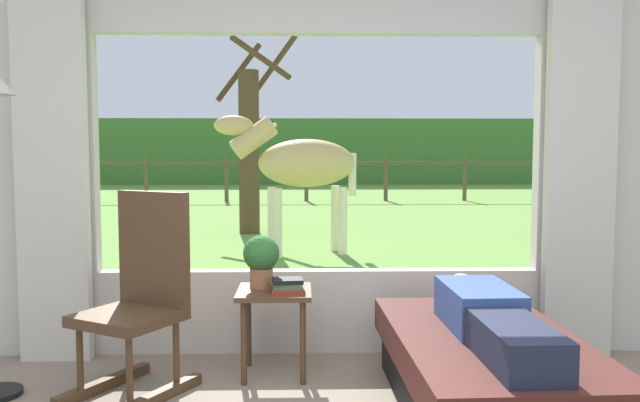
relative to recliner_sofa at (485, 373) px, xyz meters
The scene contains 14 objects.
back_wall_with_window 1.73m from the recliner_sofa, 126.57° to the left, with size 5.20×0.12×2.55m.
curtain_panel_left 2.87m from the recliner_sofa, 158.84° to the left, with size 0.44×0.10×2.40m, color beige.
curtain_panel_right 1.63m from the recliner_sofa, 48.45° to the left, with size 0.44×0.10×2.40m, color beige.
outdoor_pasture_lawn 12.04m from the recliner_sofa, 93.94° to the left, with size 36.00×21.68×0.02m, color olive.
distant_hill_ridge 21.89m from the recliner_sofa, 92.17° to the left, with size 36.00×2.00×2.40m, color #437632.
recliner_sofa is the anchor object (origin of this frame).
reclining_person 0.31m from the recliner_sofa, 90.00° to the right, with size 0.36×1.43×0.22m.
rocking_chair 1.91m from the recliner_sofa, 167.68° to the left, with size 0.74×0.82×1.12m.
side_table 1.29m from the recliner_sofa, 149.81° to the left, with size 0.44×0.44×0.52m.
potted_plant 1.46m from the recliner_sofa, 149.32° to the left, with size 0.22×0.22×0.32m.
book_stack 1.22m from the recliner_sofa, 150.23° to the left, with size 0.20×0.17×0.08m.
horse 5.24m from the recliner_sofa, 100.62° to the left, with size 1.82×0.86×1.73m.
pasture_tree 7.53m from the recliner_sofa, 103.61° to the left, with size 1.33×1.45×3.13m.
pasture_fence_line 13.52m from the recliner_sofa, 93.51° to the left, with size 16.10×0.10×1.10m.
Camera 1 is at (-0.11, -2.17, 1.37)m, focal length 37.66 mm.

